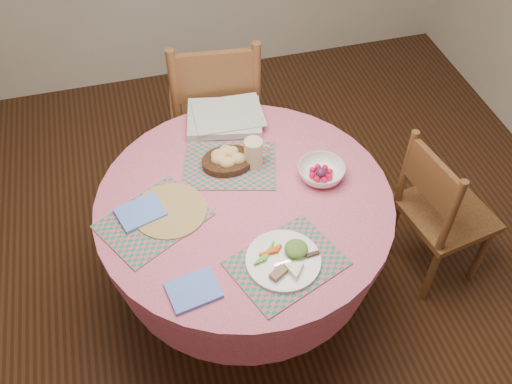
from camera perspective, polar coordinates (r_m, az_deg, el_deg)
ground at (r=2.96m, az=-0.95°, el=-10.45°), size 4.00×4.00×0.00m
dining_table at (r=2.50m, az=-1.11°, el=-3.69°), size 1.24×1.24×0.75m
chair_right at (r=2.84m, az=17.90°, el=-1.80°), size 0.44×0.46×0.86m
chair_back at (r=3.09m, az=-4.04°, el=8.04°), size 0.54×0.52×1.05m
placemat_front at (r=2.15m, az=3.07°, el=-7.13°), size 0.48×0.43×0.01m
placemat_left at (r=2.31m, az=-10.23°, el=-2.80°), size 0.50×0.46×0.01m
placemat_back at (r=2.49m, az=-2.66°, el=2.71°), size 0.47×0.40×0.01m
wicker_trivet at (r=2.33m, az=-8.59°, el=-1.88°), size 0.30×0.30×0.01m
napkin_near at (r=2.09m, az=-6.27°, el=-9.75°), size 0.20×0.17×0.01m
napkin_far at (r=2.34m, az=-11.47°, el=-2.01°), size 0.21×0.19×0.01m
dinner_plate at (r=2.14m, az=2.96°, el=-6.79°), size 0.28×0.28×0.05m
bread_bowl at (r=2.47m, az=-2.87°, el=3.38°), size 0.23×0.23×0.08m
latte_mug at (r=2.44m, az=-0.20°, el=3.95°), size 0.12×0.08×0.13m
fruit_bowl at (r=2.43m, az=6.53°, el=1.98°), size 0.24×0.24×0.06m
newspaper_stack at (r=2.69m, az=-3.13°, el=7.48°), size 0.39×0.33×0.04m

